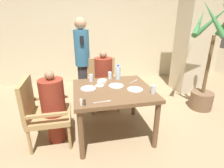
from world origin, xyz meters
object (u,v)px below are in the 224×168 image
Objects in this scene: potted_palm at (206,73)px; plate_main_right at (116,86)px; glass_tall_mid at (153,89)px; teacup_with_saucer at (100,84)px; glass_tall_far at (91,78)px; chair_far_side at (102,82)px; bowl_small at (102,81)px; water_bottle at (118,73)px; plate_dessert_center at (135,89)px; plate_main_left at (88,88)px; diner_in_left_chair at (54,107)px; diner_in_far_chair at (104,80)px; glass_tall_near at (110,75)px; standing_host at (83,59)px; chair_left_side at (42,110)px.

plate_main_right is at bearing -169.95° from potted_palm.
teacup_with_saucer is at bearing 146.32° from glass_tall_mid.
teacup_with_saucer is 0.24m from glass_tall_far.
chair_far_side is 1.93m from potted_palm.
water_bottle reaches higher than bowl_small.
plate_dessert_center is 0.56m from bowl_small.
plate_main_left is at bearing 164.50° from plate_dessert_center.
diner_in_left_chair is 0.92m from plate_main_right.
water_bottle is 0.44m from glass_tall_far.
bowl_small reaches higher than plate_main_left.
diner_in_far_chair is at bearing 114.34° from glass_tall_mid.
chair_far_side is 1.34m from glass_tall_mid.
chair_far_side is at bearing 95.44° from glass_tall_near.
glass_tall_mid is (-1.36, -0.67, 0.07)m from potted_palm.
standing_host is at bearing 145.91° from chair_far_side.
standing_host is (-0.35, 0.23, 0.41)m from chair_far_side.
glass_tall_mid is (0.83, -1.45, -0.12)m from standing_host.
plate_main_left is at bearing -177.84° from plate_main_right.
standing_host reaches higher than plate_dessert_center.
chair_left_side is at bearing -169.45° from teacup_with_saucer.
chair_left_side is 0.90× the size of diner_in_left_chair.
potted_palm is 17.06× the size of glass_tall_near.
potted_palm reaches higher than teacup_with_saucer.
glass_tall_near is at bearing 93.40° from plate_main_right.
glass_tall_mid is (0.48, -1.06, 0.21)m from diner_in_far_chair.
plate_main_right is (1.04, 0.08, 0.24)m from chair_left_side.
teacup_with_saucer is 0.53× the size of water_bottle.
water_bottle is (0.99, 0.38, 0.30)m from diner_in_left_chair.
glass_tall_near is 0.83m from glass_tall_mid.
plate_main_right is at bearing -85.41° from chair_far_side.
potted_palm is 1.79m from glass_tall_near.
plate_main_left and plate_main_right have the same top height.
chair_far_side is at bearing -34.09° from standing_host.
chair_far_side is 0.17m from diner_in_far_chair.
glass_tall_near is 1.00× the size of glass_tall_mid.
glass_tall_far reaches higher than plate_dessert_center.
diner_in_left_chair reaches higher than plate_main_right.
chair_left_side is 4.38× the size of plate_dessert_center.
plate_dessert_center is at bearing -5.64° from diner_in_left_chair.
standing_host is 0.86× the size of potted_palm.
glass_tall_mid reaches higher than plate_main_left.
bowl_small is at bearing 128.30° from plate_main_right.
glass_tall_near is at bearing 12.81° from glass_tall_far.
glass_tall_near is (1.02, 0.43, 0.29)m from chair_left_side.
plate_dessert_center is 0.60m from glass_tall_near.
teacup_with_saucer is 0.35m from glass_tall_near.
bowl_small is (0.06, 0.14, -0.01)m from teacup_with_saucer.
standing_host is 7.04× the size of water_bottle.
potted_palm reaches higher than glass_tall_mid.
glass_tall_mid is at bearing -68.38° from chair_far_side.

